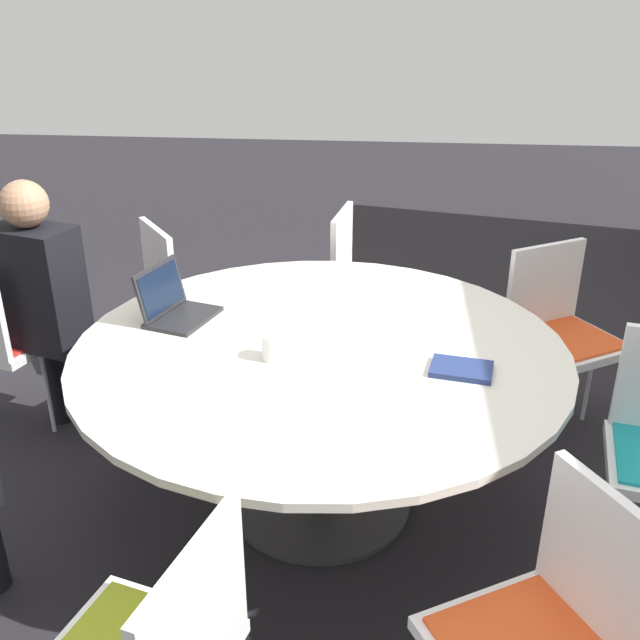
{
  "coord_description": "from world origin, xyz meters",
  "views": [
    {
      "loc": [
        2.36,
        0.25,
        1.92
      ],
      "look_at": [
        0.0,
        0.0,
        0.83
      ],
      "focal_mm": 40.0,
      "sensor_mm": 36.0,
      "label": 1
    }
  ],
  "objects_px": {
    "spiral_notebook": "(461,369)",
    "coffee_cup": "(273,347)",
    "laptop": "(173,305)",
    "chair_3": "(556,630)",
    "chair_5": "(559,324)",
    "person_0": "(43,293)",
    "chair_6": "(364,275)",
    "chair_7": "(185,288)"
  },
  "relations": [
    {
      "from": "chair_5",
      "to": "laptop",
      "type": "relative_size",
      "value": 2.6
    },
    {
      "from": "chair_5",
      "to": "person_0",
      "type": "xyz_separation_m",
      "value": [
        0.34,
        -2.31,
        0.19
      ]
    },
    {
      "from": "chair_5",
      "to": "chair_3",
      "type": "bearing_deg",
      "value": 46.87
    },
    {
      "from": "chair_3",
      "to": "spiral_notebook",
      "type": "relative_size",
      "value": 3.77
    },
    {
      "from": "chair_5",
      "to": "person_0",
      "type": "height_order",
      "value": "person_0"
    },
    {
      "from": "spiral_notebook",
      "to": "coffee_cup",
      "type": "bearing_deg",
      "value": -92.28
    },
    {
      "from": "chair_7",
      "to": "chair_5",
      "type": "bearing_deg",
      "value": 45.71
    },
    {
      "from": "person_0",
      "to": "laptop",
      "type": "height_order",
      "value": "person_0"
    },
    {
      "from": "chair_6",
      "to": "chair_7",
      "type": "distance_m",
      "value": 0.96
    },
    {
      "from": "chair_3",
      "to": "chair_6",
      "type": "distance_m",
      "value": 2.4
    },
    {
      "from": "coffee_cup",
      "to": "laptop",
      "type": "bearing_deg",
      "value": -124.23
    },
    {
      "from": "chair_3",
      "to": "coffee_cup",
      "type": "height_order",
      "value": "chair_3"
    },
    {
      "from": "person_0",
      "to": "coffee_cup",
      "type": "distance_m",
      "value": 1.23
    },
    {
      "from": "chair_5",
      "to": "chair_7",
      "type": "bearing_deg",
      "value": -39.6
    },
    {
      "from": "laptop",
      "to": "coffee_cup",
      "type": "distance_m",
      "value": 0.55
    },
    {
      "from": "laptop",
      "to": "coffee_cup",
      "type": "xyz_separation_m",
      "value": [
        0.31,
        0.46,
        -0.01
      ]
    },
    {
      "from": "chair_3",
      "to": "chair_7",
      "type": "distance_m",
      "value": 2.53
    },
    {
      "from": "chair_6",
      "to": "spiral_notebook",
      "type": "height_order",
      "value": "chair_6"
    },
    {
      "from": "chair_7",
      "to": "coffee_cup",
      "type": "height_order",
      "value": "chair_7"
    },
    {
      "from": "chair_3",
      "to": "chair_6",
      "type": "bearing_deg",
      "value": -15.71
    },
    {
      "from": "person_0",
      "to": "chair_5",
      "type": "bearing_deg",
      "value": 24.68
    },
    {
      "from": "chair_3",
      "to": "chair_7",
      "type": "relative_size",
      "value": 1.0
    },
    {
      "from": "spiral_notebook",
      "to": "chair_3",
      "type": "bearing_deg",
      "value": 10.84
    },
    {
      "from": "chair_5",
      "to": "coffee_cup",
      "type": "xyz_separation_m",
      "value": [
        0.86,
        -1.19,
        0.25
      ]
    },
    {
      "from": "chair_5",
      "to": "spiral_notebook",
      "type": "xyz_separation_m",
      "value": [
        0.88,
        -0.53,
        0.21
      ]
    },
    {
      "from": "chair_7",
      "to": "coffee_cup",
      "type": "distance_m",
      "value": 1.31
    },
    {
      "from": "chair_3",
      "to": "laptop",
      "type": "distance_m",
      "value": 1.81
    },
    {
      "from": "chair_3",
      "to": "chair_5",
      "type": "relative_size",
      "value": 1.0
    },
    {
      "from": "chair_3",
      "to": "person_0",
      "type": "bearing_deg",
      "value": 23.73
    },
    {
      "from": "chair_7",
      "to": "coffee_cup",
      "type": "relative_size",
      "value": 9.1
    },
    {
      "from": "chair_3",
      "to": "laptop",
      "type": "bearing_deg",
      "value": 16.51
    },
    {
      "from": "chair_5",
      "to": "spiral_notebook",
      "type": "relative_size",
      "value": 3.77
    },
    {
      "from": "coffee_cup",
      "to": "chair_6",
      "type": "bearing_deg",
      "value": 169.33
    },
    {
      "from": "laptop",
      "to": "spiral_notebook",
      "type": "height_order",
      "value": "laptop"
    },
    {
      "from": "chair_5",
      "to": "laptop",
      "type": "distance_m",
      "value": 1.76
    },
    {
      "from": "chair_6",
      "to": "spiral_notebook",
      "type": "xyz_separation_m",
      "value": [
        1.42,
        0.4,
        0.21
      ]
    },
    {
      "from": "chair_7",
      "to": "spiral_notebook",
      "type": "height_order",
      "value": "chair_7"
    },
    {
      "from": "chair_6",
      "to": "coffee_cup",
      "type": "xyz_separation_m",
      "value": [
        1.39,
        -0.26,
        0.25
      ]
    },
    {
      "from": "chair_7",
      "to": "laptop",
      "type": "bearing_deg",
      "value": -22.59
    },
    {
      "from": "spiral_notebook",
      "to": "chair_7",
      "type": "bearing_deg",
      "value": -130.76
    },
    {
      "from": "chair_3",
      "to": "chair_5",
      "type": "distance_m",
      "value": 1.83
    },
    {
      "from": "chair_5",
      "to": "chair_7",
      "type": "distance_m",
      "value": 1.86
    }
  ]
}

